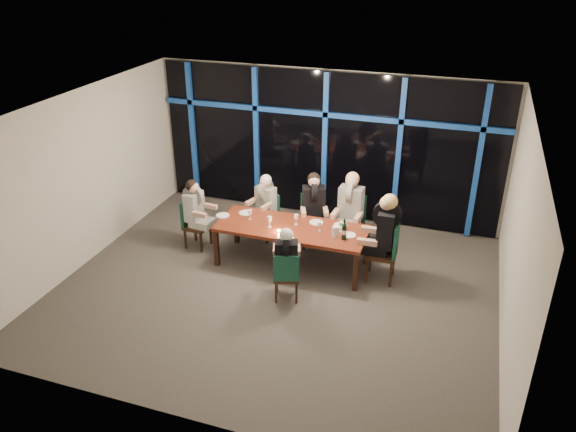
# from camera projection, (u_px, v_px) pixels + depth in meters

# --- Properties ---
(room) EXTENTS (7.04, 7.00, 3.02)m
(room) POSITION_uv_depth(u_px,v_px,m) (275.00, 175.00, 8.39)
(room) COLOR #4F4A46
(room) RESTS_ON ground
(window_wall) EXTENTS (6.86, 0.43, 2.94)m
(window_wall) POSITION_uv_depth(u_px,v_px,m) (326.00, 144.00, 11.09)
(window_wall) COLOR black
(window_wall) RESTS_ON ground
(dining_table) EXTENTS (2.60, 1.00, 0.75)m
(dining_table) POSITION_uv_depth(u_px,v_px,m) (292.00, 230.00, 9.66)
(dining_table) COLOR maroon
(dining_table) RESTS_ON ground
(chair_far_left) EXTENTS (0.51, 0.51, 0.88)m
(chair_far_left) POSITION_uv_depth(u_px,v_px,m) (267.00, 213.00, 10.69)
(chair_far_left) COLOR black
(chair_far_left) RESTS_ON ground
(chair_far_mid) EXTENTS (0.59, 0.59, 0.98)m
(chair_far_mid) POSITION_uv_depth(u_px,v_px,m) (313.00, 217.00, 10.44)
(chair_far_mid) COLOR black
(chair_far_mid) RESTS_ON ground
(chair_far_right) EXTENTS (0.51, 0.51, 1.03)m
(chair_far_right) POSITION_uv_depth(u_px,v_px,m) (351.00, 219.00, 10.28)
(chair_far_right) COLOR black
(chair_far_right) RESTS_ON ground
(chair_end_left) EXTENTS (0.46, 0.46, 0.91)m
(chair_end_left) POSITION_uv_depth(u_px,v_px,m) (193.00, 221.00, 10.35)
(chair_end_left) COLOR black
(chair_end_left) RESTS_ON ground
(chair_end_right) EXTENTS (0.52, 0.52, 1.08)m
(chair_end_right) POSITION_uv_depth(u_px,v_px,m) (388.00, 249.00, 9.26)
(chair_end_right) COLOR black
(chair_end_right) RESTS_ON ground
(chair_near_mid) EXTENTS (0.50, 0.50, 0.87)m
(chair_near_mid) POSITION_uv_depth(u_px,v_px,m) (286.00, 274.00, 8.77)
(chair_near_mid) COLOR black
(chair_near_mid) RESTS_ON ground
(diner_far_left) EXTENTS (0.52, 0.60, 0.86)m
(diner_far_left) POSITION_uv_depth(u_px,v_px,m) (265.00, 198.00, 10.48)
(diner_far_left) COLOR black
(diner_far_left) RESTS_ON ground
(diner_far_mid) EXTENTS (0.60, 0.67, 0.95)m
(diner_far_mid) POSITION_uv_depth(u_px,v_px,m) (314.00, 200.00, 10.19)
(diner_far_mid) COLOR black
(diner_far_mid) RESTS_ON ground
(diner_far_right) EXTENTS (0.53, 0.66, 1.01)m
(diner_far_right) POSITION_uv_depth(u_px,v_px,m) (351.00, 201.00, 10.02)
(diner_far_right) COLOR black
(diner_far_right) RESTS_ON ground
(diner_end_left) EXTENTS (0.59, 0.48, 0.89)m
(diner_end_left) POSITION_uv_depth(u_px,v_px,m) (195.00, 204.00, 10.16)
(diner_end_left) COLOR black
(diner_end_left) RESTS_ON ground
(diner_end_right) EXTENTS (0.68, 0.55, 1.05)m
(diner_end_right) POSITION_uv_depth(u_px,v_px,m) (384.00, 225.00, 9.09)
(diner_end_right) COLOR black
(diner_end_right) RESTS_ON ground
(diner_near_mid) EXTENTS (0.51, 0.59, 0.84)m
(diner_near_mid) POSITION_uv_depth(u_px,v_px,m) (286.00, 253.00, 8.68)
(diner_near_mid) COLOR black
(diner_near_mid) RESTS_ON ground
(plate_far_left) EXTENTS (0.24, 0.24, 0.01)m
(plate_far_left) POSITION_uv_depth(u_px,v_px,m) (246.00, 213.00, 10.11)
(plate_far_left) COLOR white
(plate_far_left) RESTS_ON dining_table
(plate_far_mid) EXTENTS (0.24, 0.24, 0.01)m
(plate_far_mid) POSITION_uv_depth(u_px,v_px,m) (316.00, 222.00, 9.77)
(plate_far_mid) COLOR white
(plate_far_mid) RESTS_ON dining_table
(plate_far_right) EXTENTS (0.24, 0.24, 0.01)m
(plate_far_right) POSITION_uv_depth(u_px,v_px,m) (341.00, 226.00, 9.66)
(plate_far_right) COLOR white
(plate_far_right) RESTS_ON dining_table
(plate_end_left) EXTENTS (0.24, 0.24, 0.01)m
(plate_end_left) POSITION_uv_depth(u_px,v_px,m) (224.00, 216.00, 10.00)
(plate_end_left) COLOR white
(plate_end_left) RESTS_ON dining_table
(plate_end_right) EXTENTS (0.24, 0.24, 0.01)m
(plate_end_right) POSITION_uv_depth(u_px,v_px,m) (349.00, 235.00, 9.35)
(plate_end_right) COLOR white
(plate_end_right) RESTS_ON dining_table
(plate_near_mid) EXTENTS (0.24, 0.24, 0.01)m
(plate_near_mid) POSITION_uv_depth(u_px,v_px,m) (287.00, 239.00, 9.22)
(plate_near_mid) COLOR white
(plate_near_mid) RESTS_ON dining_table
(wine_bottle) EXTENTS (0.08, 0.08, 0.37)m
(wine_bottle) POSITION_uv_depth(u_px,v_px,m) (344.00, 231.00, 9.18)
(wine_bottle) COLOR black
(wine_bottle) RESTS_ON dining_table
(water_pitcher) EXTENTS (0.11, 0.10, 0.19)m
(water_pitcher) POSITION_uv_depth(u_px,v_px,m) (335.00, 232.00, 9.27)
(water_pitcher) COLOR silver
(water_pitcher) RESTS_ON dining_table
(tea_light) EXTENTS (0.05, 0.05, 0.03)m
(tea_light) POSITION_uv_depth(u_px,v_px,m) (279.00, 231.00, 9.47)
(tea_light) COLOR #FFB04C
(tea_light) RESTS_ON dining_table
(wine_glass_a) EXTENTS (0.08, 0.08, 0.20)m
(wine_glass_a) POSITION_uv_depth(u_px,v_px,m) (270.00, 219.00, 9.57)
(wine_glass_a) COLOR silver
(wine_glass_a) RESTS_ON dining_table
(wine_glass_b) EXTENTS (0.07, 0.07, 0.19)m
(wine_glass_b) POSITION_uv_depth(u_px,v_px,m) (296.00, 217.00, 9.65)
(wine_glass_b) COLOR silver
(wine_glass_b) RESTS_ON dining_table
(wine_glass_c) EXTENTS (0.06, 0.06, 0.17)m
(wine_glass_c) POSITION_uv_depth(u_px,v_px,m) (319.00, 224.00, 9.45)
(wine_glass_c) COLOR silver
(wine_glass_c) RESTS_ON dining_table
(wine_glass_d) EXTENTS (0.07, 0.07, 0.18)m
(wine_glass_d) POSITION_uv_depth(u_px,v_px,m) (250.00, 212.00, 9.84)
(wine_glass_d) COLOR silver
(wine_glass_d) RESTS_ON dining_table
(wine_glass_e) EXTENTS (0.07, 0.07, 0.18)m
(wine_glass_e) POSITION_uv_depth(u_px,v_px,m) (341.00, 224.00, 9.43)
(wine_glass_e) COLOR silver
(wine_glass_e) RESTS_ON dining_table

